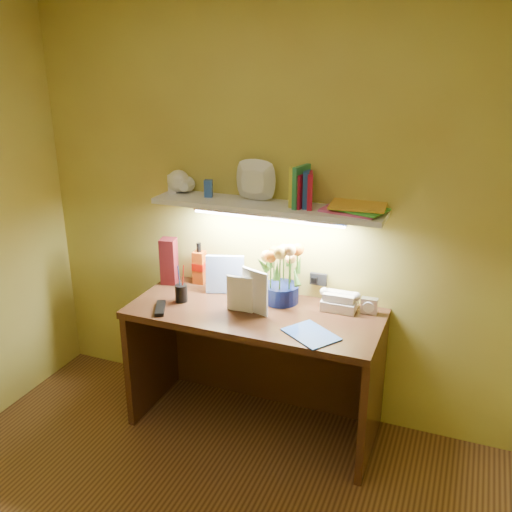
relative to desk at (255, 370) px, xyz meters
The scene contains 13 objects.
desk is the anchor object (origin of this frame).
flower_bouquet 0.59m from the desk, 60.84° to the left, with size 0.22×0.22×0.36m, color #081038, non-canonical shape.
telephone 0.64m from the desk, 24.41° to the left, with size 0.19×0.14×0.11m, color #F3E4D0, non-canonical shape.
desk_clock 0.75m from the desk, 18.73° to the left, with size 0.09×0.04×0.09m, color #B0B1B5.
whisky_bottle 0.73m from the desk, 151.97° to the left, with size 0.07×0.07×0.26m, color #B3410E, non-canonical shape.
whisky_box 0.84m from the desk, 164.28° to the left, with size 0.09×0.09×0.29m, color #5D1419.
pen_cup 0.63m from the desk, behind, with size 0.07×0.07×0.17m, color black.
art_card 0.58m from the desk, 145.34° to the left, with size 0.22×0.04×0.22m, color white, non-canonical shape.
tv_remote 0.65m from the desk, 159.53° to the right, with size 0.05×0.18×0.02m, color black.
blue_folder 0.55m from the desk, 23.18° to the right, with size 0.26×0.19×0.01m, color blue.
desk_book_a 0.50m from the desk, 166.41° to the right, with size 0.15×0.02×0.21m, color white.
desk_book_b 0.51m from the desk, behind, with size 0.18×0.02×0.25m, color white.
wall_shelf 0.98m from the desk, 91.55° to the left, with size 1.31×0.29×0.25m.
Camera 1 is at (1.06, -1.45, 2.12)m, focal length 40.00 mm.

